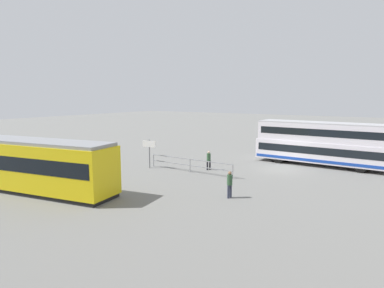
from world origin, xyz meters
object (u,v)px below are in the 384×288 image
at_px(pedestrian_crossing, 230,183).
at_px(info_sign, 149,148).
at_px(tram_yellow, 30,164).
at_px(pedestrian_near_railing, 209,159).
at_px(double_decker_bus, 324,144).

relative_size(pedestrian_crossing, info_sign, 0.67).
bearing_deg(tram_yellow, pedestrian_near_railing, -119.12).
bearing_deg(tram_yellow, pedestrian_crossing, -154.41).
bearing_deg(double_decker_bus, pedestrian_near_railing, 42.18).
bearing_deg(double_decker_bus, pedestrian_crossing, 78.86).
distance_m(tram_yellow, pedestrian_crossing, 12.72).
height_order(double_decker_bus, info_sign, double_decker_bus).
relative_size(tram_yellow, pedestrian_crossing, 7.66).
distance_m(tram_yellow, pedestrian_near_railing, 13.32).
distance_m(double_decker_bus, pedestrian_crossing, 13.25).
bearing_deg(pedestrian_near_railing, tram_yellow, 60.88).
xyz_separation_m(tram_yellow, pedestrian_near_railing, (-6.47, -11.62, -0.83)).
xyz_separation_m(tram_yellow, info_sign, (-1.92, -9.53, -0.02)).
height_order(tram_yellow, pedestrian_crossing, tram_yellow).
height_order(double_decker_bus, pedestrian_crossing, double_decker_bus).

